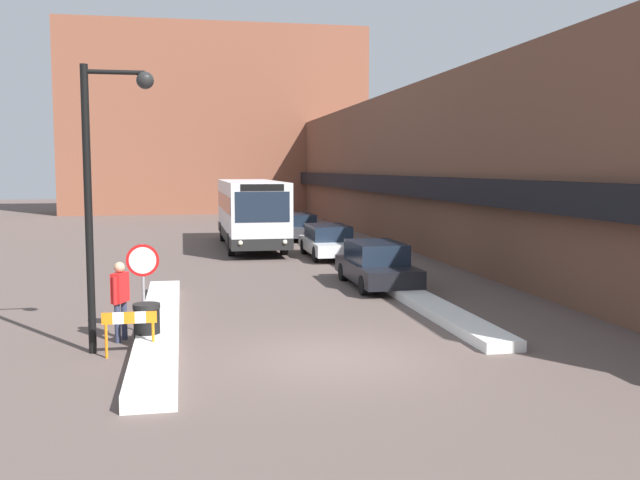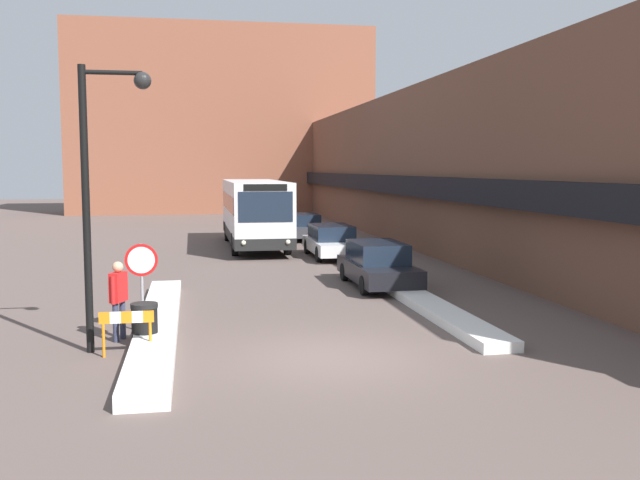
% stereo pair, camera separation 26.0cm
% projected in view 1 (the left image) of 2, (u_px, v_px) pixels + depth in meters
% --- Properties ---
extents(ground_plane, '(160.00, 160.00, 0.00)m').
position_uv_depth(ground_plane, '(335.00, 357.00, 14.61)').
color(ground_plane, brown).
extents(building_row_right, '(5.50, 60.00, 7.75)m').
position_uv_depth(building_row_right, '(419.00, 168.00, 39.55)').
color(building_row_right, brown).
rests_on(building_row_right, ground_plane).
extents(building_backdrop_far, '(26.00, 8.00, 15.97)m').
position_uv_depth(building_backdrop_far, '(215.00, 122.00, 63.14)').
color(building_backdrop_far, brown).
rests_on(building_backdrop_far, ground_plane).
extents(snow_bank_left, '(0.90, 11.65, 0.30)m').
position_uv_depth(snow_bank_left, '(160.00, 325.00, 16.93)').
color(snow_bank_left, silver).
rests_on(snow_bank_left, ground_plane).
extents(snow_bank_right, '(0.90, 10.84, 0.25)m').
position_uv_depth(snow_bank_right, '(422.00, 301.00, 20.19)').
color(snow_bank_right, silver).
rests_on(snow_bank_right, ground_plane).
extents(city_bus, '(2.63, 10.80, 3.25)m').
position_uv_depth(city_bus, '(250.00, 212.00, 34.78)').
color(city_bus, silver).
rests_on(city_bus, ground_plane).
extents(parked_car_front, '(1.83, 4.65, 1.46)m').
position_uv_depth(parked_car_front, '(376.00, 264.00, 23.33)').
color(parked_car_front, black).
rests_on(parked_car_front, ground_plane).
extents(parked_car_middle, '(1.90, 4.83, 1.41)m').
position_uv_depth(parked_car_middle, '(328.00, 241.00, 30.98)').
color(parked_car_middle, silver).
rests_on(parked_car_middle, ground_plane).
extents(parked_car_back, '(1.88, 4.82, 1.39)m').
position_uv_depth(parked_car_back, '(298.00, 226.00, 38.98)').
color(parked_car_back, '#38383D').
rests_on(parked_car_back, ground_plane).
extents(stop_sign, '(0.76, 0.08, 2.11)m').
position_uv_depth(stop_sign, '(143.00, 269.00, 16.60)').
color(stop_sign, gray).
rests_on(stop_sign, ground_plane).
extents(street_lamp, '(1.46, 0.36, 5.97)m').
position_uv_depth(street_lamp, '(102.00, 175.00, 14.65)').
color(street_lamp, black).
rests_on(street_lamp, ground_plane).
extents(pedestrian, '(0.39, 0.55, 1.79)m').
position_uv_depth(pedestrian, '(120.00, 294.00, 15.89)').
color(pedestrian, '#333851').
rests_on(pedestrian, ground_plane).
extents(trash_bin, '(0.59, 0.59, 0.95)m').
position_uv_depth(trash_bin, '(147.00, 325.00, 15.44)').
color(trash_bin, black).
rests_on(trash_bin, ground_plane).
extents(construction_barricade, '(1.10, 0.06, 0.94)m').
position_uv_depth(construction_barricade, '(129.00, 325.00, 14.58)').
color(construction_barricade, orange).
rests_on(construction_barricade, ground_plane).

